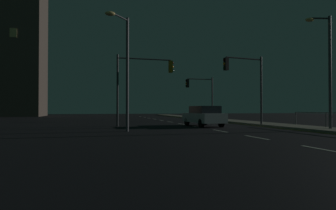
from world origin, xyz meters
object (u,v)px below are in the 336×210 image
street_lamp_mid_block (326,61)px  traffic_light_near_right (245,76)px  car (204,116)px  traffic_light_mid_right (200,90)px  traffic_light_near_left (143,76)px  street_lamp_across_street (124,62)px

street_lamp_mid_block → traffic_light_near_right: bearing=115.7°
car → traffic_light_near_right: traffic_light_near_right is taller
traffic_light_mid_right → traffic_light_near_right: 10.72m
traffic_light_near_left → street_lamp_mid_block: 12.70m
traffic_light_mid_right → traffic_light_near_left: size_ratio=0.88×
car → traffic_light_near_left: size_ratio=0.81×
traffic_light_near_right → street_lamp_across_street: 10.15m
traffic_light_near_left → street_lamp_across_street: street_lamp_across_street is taller
traffic_light_mid_right → traffic_light_near_right: traffic_light_near_right is taller
car → traffic_light_near_left: traffic_light_near_left is taller
traffic_light_mid_right → street_lamp_mid_block: (2.17, -15.97, 0.75)m
street_lamp_mid_block → car: bearing=134.2°
street_lamp_mid_block → street_lamp_across_street: bearing=169.8°
car → street_lamp_across_street: bearing=-150.0°
car → street_lamp_across_street: 8.14m
traffic_light_near_left → street_lamp_across_street: 5.60m
traffic_light_near_right → street_lamp_mid_block: (2.54, -5.26, 0.41)m
traffic_light_near_left → traffic_light_mid_right: bearing=46.4°
traffic_light_near_left → street_lamp_mid_block: street_lamp_mid_block is taller
traffic_light_mid_right → street_lamp_across_street: street_lamp_across_street is taller
traffic_light_mid_right → traffic_light_near_right: bearing=-92.0°
car → street_lamp_across_street: street_lamp_across_street is taller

